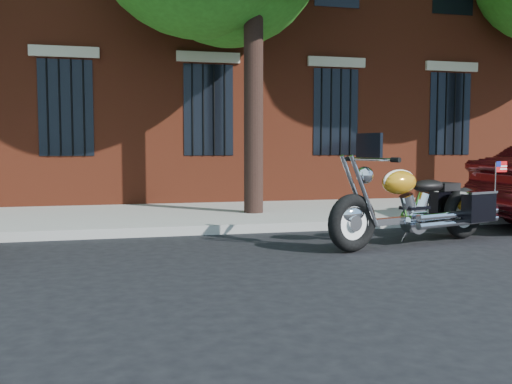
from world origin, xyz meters
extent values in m
plane|color=black|center=(0.00, 0.00, 0.00)|extent=(120.00, 120.00, 0.00)
cube|color=gray|center=(0.00, 1.38, 0.07)|extent=(40.00, 0.16, 0.15)
cube|color=gray|center=(0.00, 3.26, 0.07)|extent=(40.00, 3.60, 0.15)
cube|color=black|center=(0.00, 5.11, 2.20)|extent=(1.10, 0.14, 2.00)
cube|color=#B2A893|center=(0.00, 5.08, 3.35)|extent=(1.40, 0.20, 0.22)
cylinder|color=black|center=(0.00, 5.03, 2.20)|extent=(0.04, 0.04, 2.00)
cylinder|color=black|center=(0.50, 2.90, 2.50)|extent=(0.36, 0.36, 5.00)
torus|color=black|center=(0.97, -0.64, 0.39)|extent=(0.79, 0.40, 0.77)
torus|color=black|center=(3.05, 0.02, 0.39)|extent=(0.79, 0.40, 0.77)
cylinder|color=white|center=(0.97, -0.64, 0.39)|extent=(0.57, 0.24, 0.57)
cylinder|color=white|center=(3.05, 0.02, 0.39)|extent=(0.57, 0.24, 0.57)
ellipsoid|color=white|center=(0.97, -0.64, 0.51)|extent=(0.43, 0.26, 0.22)
ellipsoid|color=orange|center=(3.05, 0.02, 0.53)|extent=(0.43, 0.28, 0.22)
cube|color=white|center=(2.01, -0.31, 0.37)|extent=(1.68, 0.63, 0.09)
cylinder|color=white|center=(2.06, -0.30, 0.34)|extent=(0.41, 0.31, 0.37)
cylinder|color=white|center=(2.67, -0.32, 0.36)|extent=(1.40, 0.53, 0.10)
ellipsoid|color=orange|center=(1.76, -0.39, 0.90)|extent=(0.64, 0.48, 0.33)
ellipsoid|color=black|center=(2.31, -0.22, 0.83)|extent=(0.63, 0.48, 0.18)
cube|color=black|center=(2.92, 0.29, 0.52)|extent=(0.58, 0.34, 0.44)
cube|color=black|center=(3.10, -0.28, 0.52)|extent=(0.58, 0.34, 0.44)
cylinder|color=white|center=(1.27, -0.55, 1.22)|extent=(0.31, 0.87, 0.04)
sphere|color=white|center=(1.16, -0.58, 1.01)|extent=(0.29, 0.29, 0.23)
cube|color=black|center=(1.23, -0.56, 1.40)|extent=(0.18, 0.45, 0.32)
cube|color=red|center=(3.52, -0.20, 1.09)|extent=(0.25, 0.09, 0.16)
camera|label=1|loc=(-2.03, -7.50, 1.37)|focal=40.00mm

